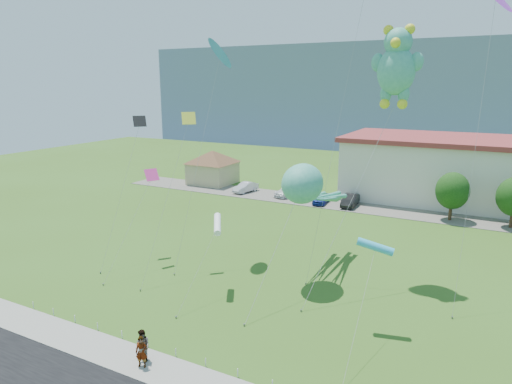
# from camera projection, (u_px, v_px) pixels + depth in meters

# --- Properties ---
(ground) EXTENTS (160.00, 160.00, 0.00)m
(ground) POSITION_uv_depth(u_px,v_px,m) (204.00, 349.00, 26.19)
(ground) COLOR #365818
(ground) RESTS_ON ground
(sidewalk) EXTENTS (80.00, 2.50, 0.10)m
(sidewalk) POSITION_uv_depth(u_px,v_px,m) (174.00, 375.00, 23.81)
(sidewalk) COLOR gray
(sidewalk) RESTS_ON ground
(parking_strip) EXTENTS (70.00, 6.00, 0.06)m
(parking_strip) POSITION_uv_depth(u_px,v_px,m) (363.00, 207.00, 56.33)
(parking_strip) COLOR #59544C
(parking_strip) RESTS_ON ground
(hill_ridge) EXTENTS (160.00, 50.00, 25.00)m
(hill_ridge) POSITION_uv_depth(u_px,v_px,m) (446.00, 92.00, 126.65)
(hill_ridge) COLOR slate
(hill_ridge) RESTS_ON ground
(pavilion) EXTENTS (9.20, 9.20, 5.00)m
(pavilion) POSITION_uv_depth(u_px,v_px,m) (213.00, 164.00, 69.07)
(pavilion) COLOR tan
(pavilion) RESTS_ON ground
(rope_fence) EXTENTS (26.05, 0.05, 0.50)m
(rope_fence) POSITION_uv_depth(u_px,v_px,m) (190.00, 357.00, 25.01)
(rope_fence) COLOR white
(rope_fence) RESTS_ON ground
(tree_near) EXTENTS (3.60, 3.60, 5.47)m
(tree_near) POSITION_uv_depth(u_px,v_px,m) (452.00, 191.00, 50.17)
(tree_near) COLOR #3F2B19
(tree_near) RESTS_ON ground
(pedestrian_left) EXTENTS (0.74, 0.61, 1.75)m
(pedestrian_left) POSITION_uv_depth(u_px,v_px,m) (141.00, 352.00, 24.24)
(pedestrian_left) COLOR gray
(pedestrian_left) RESTS_ON sidewalk
(pedestrian_right) EXTENTS (0.97, 0.80, 1.82)m
(pedestrian_right) POSITION_uv_depth(u_px,v_px,m) (143.00, 346.00, 24.74)
(pedestrian_right) COLOR gray
(pedestrian_right) RESTS_ON sidewalk
(parked_car_silver) EXTENTS (2.29, 4.37, 1.37)m
(parked_car_silver) POSITION_uv_depth(u_px,v_px,m) (245.00, 187.00, 63.80)
(parked_car_silver) COLOR #BBBAC2
(parked_car_silver) RESTS_ON parking_strip
(parked_car_white) EXTENTS (3.36, 5.28, 1.43)m
(parked_car_white) POSITION_uv_depth(u_px,v_px,m) (289.00, 191.00, 61.58)
(parked_car_white) COLOR white
(parked_car_white) RESTS_ON parking_strip
(parked_car_blue) EXTENTS (1.84, 3.96, 1.31)m
(parked_car_blue) POSITION_uv_depth(u_px,v_px,m) (321.00, 198.00, 57.76)
(parked_car_blue) COLOR navy
(parked_car_blue) RESTS_ON parking_strip
(parked_car_black) EXTENTS (1.88, 4.56, 1.47)m
(parked_car_black) POSITION_uv_depth(u_px,v_px,m) (350.00, 200.00, 56.51)
(parked_car_black) COLOR black
(parked_car_black) RESTS_ON parking_strip
(octopus_kite) EXTENTS (2.97, 14.96, 9.19)m
(octopus_kite) POSITION_uv_depth(u_px,v_px,m) (308.00, 190.00, 34.81)
(octopus_kite) COLOR teal
(octopus_kite) RESTS_ON ground
(teddy_bear_kite) EXTENTS (5.21, 10.73, 19.04)m
(teddy_bear_kite) POSITION_uv_depth(u_px,v_px,m) (397.00, 65.00, 33.44)
(teddy_bear_kite) COLOR teal
(teddy_bear_kite) RESTS_ON ground
(small_kite_black) EXTENTS (1.48, 7.17, 12.11)m
(small_kite_black) POSITION_uv_depth(u_px,v_px,m) (135.00, 138.00, 39.48)
(small_kite_black) COLOR black
(small_kite_black) RESTS_ON ground
(small_kite_cyan) EXTENTS (0.60, 8.18, 5.73)m
(small_kite_cyan) POSITION_uv_depth(u_px,v_px,m) (375.00, 248.00, 27.45)
(small_kite_cyan) COLOR #2EACD2
(small_kite_cyan) RESTS_ON ground
(small_kite_purple) EXTENTS (1.80, 8.65, 21.48)m
(small_kite_purple) POSITION_uv_depth(u_px,v_px,m) (495.00, 4.00, 31.48)
(small_kite_purple) COLOR purple
(small_kite_purple) RESTS_ON ground
(small_kite_blue) EXTENTS (1.80, 7.45, 18.02)m
(small_kite_blue) POSITION_uv_depth(u_px,v_px,m) (219.00, 58.00, 37.86)
(small_kite_blue) COLOR blue
(small_kite_blue) RESTS_ON ground
(small_kite_yellow) EXTENTS (1.29, 7.63, 12.59)m
(small_kite_yellow) POSITION_uv_depth(u_px,v_px,m) (183.00, 137.00, 36.39)
(small_kite_yellow) COLOR #CDD431
(small_kite_yellow) RESTS_ON ground
(small_kite_pink) EXTENTS (1.29, 6.80, 7.90)m
(small_kite_pink) POSITION_uv_depth(u_px,v_px,m) (147.00, 185.00, 37.63)
(small_kite_pink) COLOR #FA3798
(small_kite_pink) RESTS_ON ground
(small_kite_white) EXTENTS (0.50, 6.31, 5.44)m
(small_kite_white) POSITION_uv_depth(u_px,v_px,m) (217.00, 225.00, 32.86)
(small_kite_white) COLOR white
(small_kite_white) RESTS_ON ground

